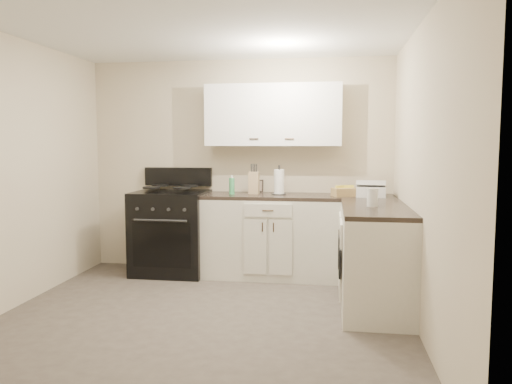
# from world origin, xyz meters

# --- Properties ---
(floor) EXTENTS (3.60, 3.60, 0.00)m
(floor) POSITION_xyz_m (0.00, 0.00, 0.00)
(floor) COLOR #473F38
(floor) RESTS_ON ground
(ceiling) EXTENTS (3.60, 3.60, 0.00)m
(ceiling) POSITION_xyz_m (0.00, 0.00, 2.50)
(ceiling) COLOR white
(ceiling) RESTS_ON wall_back
(wall_back) EXTENTS (3.60, 0.00, 3.60)m
(wall_back) POSITION_xyz_m (0.00, 1.80, 1.25)
(wall_back) COLOR beige
(wall_back) RESTS_ON ground
(wall_right) EXTENTS (0.00, 3.60, 3.60)m
(wall_right) POSITION_xyz_m (1.80, 0.00, 1.25)
(wall_right) COLOR beige
(wall_right) RESTS_ON ground
(wall_left) EXTENTS (0.00, 3.60, 3.60)m
(wall_left) POSITION_xyz_m (-1.80, 0.00, 1.25)
(wall_left) COLOR beige
(wall_left) RESTS_ON ground
(wall_front) EXTENTS (3.60, 0.00, 3.60)m
(wall_front) POSITION_xyz_m (0.00, -1.80, 1.25)
(wall_front) COLOR beige
(wall_front) RESTS_ON ground
(base_cabinets_back) EXTENTS (1.55, 0.60, 0.90)m
(base_cabinets_back) POSITION_xyz_m (0.43, 1.50, 0.45)
(base_cabinets_back) COLOR silver
(base_cabinets_back) RESTS_ON floor
(base_cabinets_right) EXTENTS (0.60, 1.90, 0.90)m
(base_cabinets_right) POSITION_xyz_m (1.50, 0.85, 0.45)
(base_cabinets_right) COLOR silver
(base_cabinets_right) RESTS_ON floor
(countertop_back) EXTENTS (1.55, 0.60, 0.04)m
(countertop_back) POSITION_xyz_m (0.43, 1.50, 0.92)
(countertop_back) COLOR black
(countertop_back) RESTS_ON base_cabinets_back
(countertop_right) EXTENTS (0.60, 1.90, 0.04)m
(countertop_right) POSITION_xyz_m (1.50, 0.85, 0.92)
(countertop_right) COLOR black
(countertop_right) RESTS_ON base_cabinets_right
(upper_cabinets) EXTENTS (1.55, 0.30, 0.70)m
(upper_cabinets) POSITION_xyz_m (0.43, 1.65, 1.84)
(upper_cabinets) COLOR white
(upper_cabinets) RESTS_ON wall_back
(stove) EXTENTS (0.83, 0.71, 1.01)m
(stove) POSITION_xyz_m (-0.75, 1.48, 0.46)
(stove) COLOR black
(stove) RESTS_ON floor
(knife_block) EXTENTS (0.12, 0.10, 0.25)m
(knife_block) POSITION_xyz_m (0.21, 1.57, 1.07)
(knife_block) COLOR tan
(knife_block) RESTS_ON countertop_back
(paper_towel) EXTENTS (0.13, 0.13, 0.28)m
(paper_towel) POSITION_xyz_m (0.51, 1.54, 1.08)
(paper_towel) COLOR white
(paper_towel) RESTS_ON countertop_back
(soap_bottle) EXTENTS (0.07, 0.07, 0.19)m
(soap_bottle) POSITION_xyz_m (-0.03, 1.47, 1.03)
(soap_bottle) COLOR #3C9C5C
(soap_bottle) RESTS_ON countertop_back
(picture_frame) EXTENTS (0.12, 0.04, 0.15)m
(picture_frame) POSITION_xyz_m (0.24, 1.76, 1.01)
(picture_frame) COLOR black
(picture_frame) RESTS_ON countertop_back
(wicker_basket) EXTENTS (0.32, 0.26, 0.09)m
(wicker_basket) POSITION_xyz_m (1.24, 1.46, 0.98)
(wicker_basket) COLOR #AB8850
(wicker_basket) RESTS_ON countertop_right
(countertop_grill) EXTENTS (0.33, 0.31, 0.11)m
(countertop_grill) POSITION_xyz_m (1.52, 1.45, 1.00)
(countertop_grill) COLOR white
(countertop_grill) RESTS_ON countertop_right
(glass_jar) EXTENTS (0.11, 0.11, 0.17)m
(glass_jar) POSITION_xyz_m (1.47, 0.58, 1.02)
(glass_jar) COLOR silver
(glass_jar) RESTS_ON countertop_right
(oven_mitt_near) EXTENTS (0.02, 0.15, 0.26)m
(oven_mitt_near) POSITION_xyz_m (1.18, 0.35, 0.45)
(oven_mitt_near) COLOR black
(oven_mitt_near) RESTS_ON base_cabinets_right
(oven_mitt_far) EXTENTS (0.02, 0.17, 0.30)m
(oven_mitt_far) POSITION_xyz_m (1.18, 0.65, 0.49)
(oven_mitt_far) COLOR black
(oven_mitt_far) RESTS_ON base_cabinets_right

